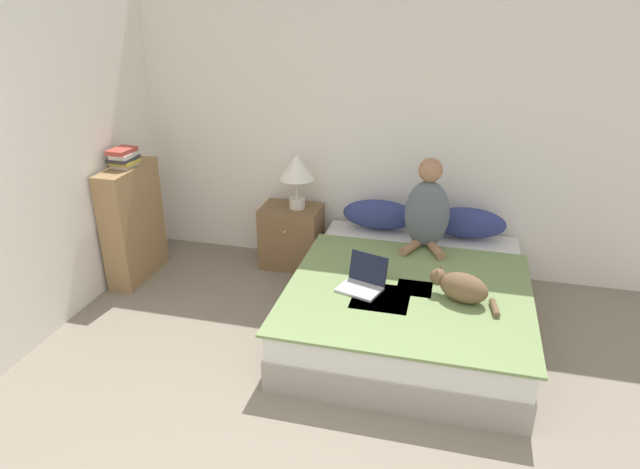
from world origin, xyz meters
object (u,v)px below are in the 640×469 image
(bed, at_px, (409,303))
(laptop_open, at_px, (363,282))
(nightstand, at_px, (292,236))
(cat_tabby, at_px, (461,287))
(pillow_near, at_px, (379,215))
(table_lamp, at_px, (297,170))
(pillow_far, at_px, (467,223))
(book_stack_top, at_px, (124,157))
(person_sitting, at_px, (427,210))
(bookshelf, at_px, (133,223))

(bed, distance_m, laptop_open, 0.47)
(nightstand, bearing_deg, cat_tabby, -34.39)
(bed, relative_size, pillow_near, 3.08)
(pillow_near, relative_size, table_lamp, 1.31)
(cat_tabby, bearing_deg, table_lamp, -13.70)
(pillow_far, bearing_deg, cat_tabby, -90.72)
(pillow_near, bearing_deg, bed, -66.33)
(pillow_far, relative_size, nightstand, 1.13)
(bed, height_order, laptop_open, laptop_open)
(pillow_near, distance_m, pillow_far, 0.73)
(nightstand, xyz_separation_m, book_stack_top, (-1.25, -0.53, 0.80))
(person_sitting, bearing_deg, nightstand, 169.14)
(table_lamp, bearing_deg, bed, -36.03)
(pillow_far, xyz_separation_m, cat_tabby, (-0.01, -1.07, -0.03))
(pillow_near, distance_m, cat_tabby, 1.29)
(bed, xyz_separation_m, pillow_near, (-0.37, 0.84, 0.34))
(pillow_near, bearing_deg, person_sitting, -33.35)
(bed, bearing_deg, book_stack_top, 173.73)
(table_lamp, bearing_deg, nightstand, 179.70)
(bed, bearing_deg, nightstand, 145.39)
(pillow_near, xyz_separation_m, nightstand, (-0.78, -0.04, -0.27))
(bed, bearing_deg, bookshelf, 173.74)
(pillow_far, relative_size, cat_tabby, 1.36)
(pillow_far, relative_size, table_lamp, 1.31)
(pillow_near, bearing_deg, nightstand, -176.87)
(bed, distance_m, book_stack_top, 2.56)
(pillow_far, distance_m, table_lamp, 1.50)
(bed, bearing_deg, cat_tabby, -33.64)
(cat_tabby, xyz_separation_m, nightstand, (-1.50, 1.03, -0.24))
(bed, distance_m, person_sitting, 0.78)
(pillow_near, distance_m, book_stack_top, 2.18)
(pillow_near, distance_m, person_sitting, 0.53)
(book_stack_top, bearing_deg, pillow_far, 11.69)
(pillow_near, relative_size, pillow_far, 1.00)
(pillow_far, distance_m, person_sitting, 0.46)
(pillow_far, distance_m, cat_tabby, 1.07)
(pillow_far, xyz_separation_m, bookshelf, (-2.77, -0.57, -0.05))
(person_sitting, bearing_deg, bookshelf, -173.01)
(person_sitting, bearing_deg, bed, -94.82)
(person_sitting, height_order, laptop_open, person_sitting)
(pillow_near, bearing_deg, cat_tabby, -56.10)
(bed, distance_m, bookshelf, 2.43)
(bed, relative_size, table_lamp, 4.03)
(pillow_far, relative_size, laptop_open, 1.82)
(table_lamp, bearing_deg, pillow_near, 3.41)
(cat_tabby, height_order, table_lamp, table_lamp)
(pillow_near, relative_size, bookshelf, 0.64)
(bookshelf, bearing_deg, nightstand, 22.96)
(cat_tabby, xyz_separation_m, table_lamp, (-1.44, 1.03, 0.39))
(cat_tabby, distance_m, table_lamp, 1.81)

